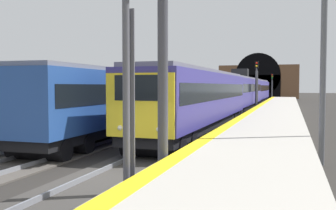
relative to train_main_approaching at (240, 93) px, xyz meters
name	(u,v)px	position (x,y,z in m)	size (l,w,h in m)	color
ground_plane	(114,180)	(-30.56, 0.00, -2.22)	(320.00, 320.00, 0.00)	#282623
platform_right	(246,171)	(-30.56, -4.09, -1.67)	(112.00, 3.78, 1.10)	#ADA89E
platform_right_edge_strip	(190,149)	(-30.56, -2.45, -1.12)	(112.00, 0.50, 0.01)	yellow
track_main_line	(114,178)	(-30.56, 0.00, -2.18)	(160.00, 3.18, 0.21)	#383533
track_adjacent_line	(2,169)	(-30.56, 4.36, -2.18)	(160.00, 3.02, 0.21)	#4C4742
train_main_approaching	(240,93)	(0.00, 0.00, 0.00)	(56.77, 3.06, 4.78)	navy
train_adjacent_platform	(202,92)	(0.80, 4.36, 0.00)	(61.85, 3.20, 3.87)	#264C99
railway_signal_near	(126,58)	(-33.59, -1.79, 1.34)	(0.39, 0.38, 5.97)	#4C4C54
railway_signal_mid	(256,83)	(-0.41, -1.79, 1.00)	(0.39, 0.38, 5.54)	#4C4C54
railway_signal_far	(272,85)	(33.78, -1.79, 0.95)	(0.39, 0.38, 5.25)	#4C4C54
overhead_signal_gantry	(30,7)	(-31.68, 2.18, 3.09)	(0.70, 8.63, 7.03)	#3F3F47
tunnel_portal	(258,82)	(50.44, 2.18, 1.72)	(2.21, 18.31, 10.60)	brown
catenary_mast_near	(323,56)	(-26.18, -6.35, 1.81)	(0.22, 1.96, 7.88)	#595B60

